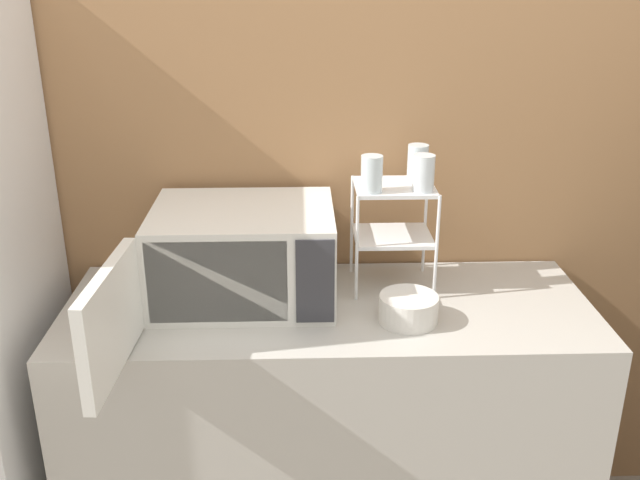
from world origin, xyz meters
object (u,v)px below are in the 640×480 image
(dish_rack, at_px, (393,214))
(glass_front_left, at_px, (372,174))
(microwave, at_px, (238,256))
(bowl, at_px, (408,309))
(glass_front_right, at_px, (424,173))
(glass_back_right, at_px, (418,162))

(dish_rack, height_order, glass_front_left, glass_front_left)
(microwave, height_order, bowl, microwave)
(microwave, distance_m, bowl, 0.53)
(dish_rack, bearing_deg, bowl, -85.71)
(microwave, distance_m, glass_front_left, 0.46)
(dish_rack, bearing_deg, glass_front_right, -38.50)
(dish_rack, bearing_deg, glass_back_right, 37.69)
(bowl, bearing_deg, microwave, 161.77)
(dish_rack, xyz_separation_m, glass_front_left, (-0.08, -0.06, 0.15))
(microwave, xyz_separation_m, glass_front_left, (0.39, 0.02, 0.24))
(glass_back_right, bearing_deg, glass_front_left, -141.50)
(microwave, relative_size, glass_front_right, 7.71)
(dish_rack, distance_m, glass_back_right, 0.18)
(glass_back_right, xyz_separation_m, bowl, (-0.06, -0.31, -0.35))
(microwave, height_order, glass_back_right, glass_back_right)
(microwave, height_order, dish_rack, dish_rack)
(glass_front_left, height_order, bowl, glass_front_left)
(glass_front_left, bearing_deg, glass_back_right, 38.50)
(glass_back_right, bearing_deg, glass_front_right, -90.96)
(glass_front_right, bearing_deg, glass_front_left, -178.91)
(microwave, relative_size, bowl, 4.98)
(microwave, height_order, glass_front_left, glass_front_left)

